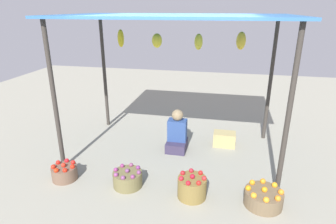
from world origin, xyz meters
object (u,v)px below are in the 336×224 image
at_px(basket_purple_onions, 128,178).
at_px(wooden_crate_near_vendor, 224,139).
at_px(vendor_person, 177,135).
at_px(basket_red_apples, 192,187).
at_px(basket_oranges, 263,197).
at_px(basket_red_tomatoes, 65,172).

relative_size(basket_purple_onions, wooden_crate_near_vendor, 1.04).
xyz_separation_m(basket_purple_onions, wooden_crate_near_vendor, (1.37, 1.64, 0.01)).
height_order(vendor_person, basket_red_apples, vendor_person).
bearing_deg(basket_red_apples, wooden_crate_near_vendor, 76.64).
relative_size(vendor_person, basket_oranges, 1.54).
xyz_separation_m(vendor_person, basket_red_apples, (0.46, -1.36, -0.14)).
bearing_deg(basket_red_apples, basket_purple_onions, 176.17).
height_order(vendor_person, basket_red_tomatoes, vendor_person).
xyz_separation_m(basket_red_tomatoes, wooden_crate_near_vendor, (2.38, 1.67, 0.02)).
bearing_deg(vendor_person, basket_oranges, -43.35).
bearing_deg(wooden_crate_near_vendor, vendor_person, -158.46).
xyz_separation_m(basket_oranges, wooden_crate_near_vendor, (-0.56, 1.68, 0.02)).
height_order(basket_purple_onions, wooden_crate_near_vendor, basket_purple_onions).
bearing_deg(wooden_crate_near_vendor, basket_purple_onions, -129.96).
bearing_deg(wooden_crate_near_vendor, basket_red_tomatoes, -145.03).
distance_m(vendor_person, basket_purple_onions, 1.40).
bearing_deg(basket_purple_onions, wooden_crate_near_vendor, 50.04).
xyz_separation_m(basket_purple_onions, basket_red_apples, (0.97, -0.06, 0.04)).
distance_m(basket_red_tomatoes, wooden_crate_near_vendor, 2.91).
bearing_deg(vendor_person, basket_purple_onions, -111.46).
distance_m(vendor_person, basket_red_apples, 1.44).
bearing_deg(basket_purple_onions, basket_red_apples, -3.83).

